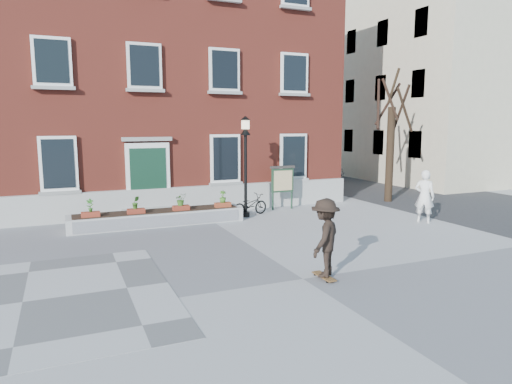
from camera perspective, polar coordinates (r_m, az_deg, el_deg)
name	(u,v)px	position (r m, az deg, el deg)	size (l,w,h in m)	color
ground	(303,279)	(11.02, 5.90, -10.76)	(100.00, 100.00, 0.00)	#969699
checker_patch	(22,302)	(10.75, -27.17, -12.16)	(6.00, 6.00, 0.01)	#59595B
bicycle	(250,205)	(18.18, -0.76, -1.62)	(0.57, 1.64, 0.86)	black
parked_car	(313,168)	(31.05, 7.19, 3.05)	(1.50, 4.30, 1.42)	#ABAEB0
bystander	(424,196)	(17.90, 20.31, -0.52)	(0.72, 0.47, 1.97)	white
brick_building	(126,67)	(23.41, -15.94, 14.75)	(18.40, 10.85, 12.60)	#983729
planter_assembly	(158,217)	(16.88, -12.11, -3.03)	(6.20, 1.12, 1.15)	beige
bare_tree	(391,142)	(22.17, 16.46, 6.00)	(1.83, 1.83, 6.16)	#312215
side_street	(386,79)	(37.11, 15.89, 13.44)	(15.20, 36.00, 14.50)	#37373A
lamp_post	(245,152)	(17.69, -1.32, 4.98)	(0.40, 0.40, 3.93)	black
notice_board	(283,180)	(19.39, 3.34, 1.49)	(1.10, 0.16, 1.87)	#183022
skateboarder	(325,238)	(10.81, 8.62, -5.68)	(1.35, 1.30, 1.92)	brown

